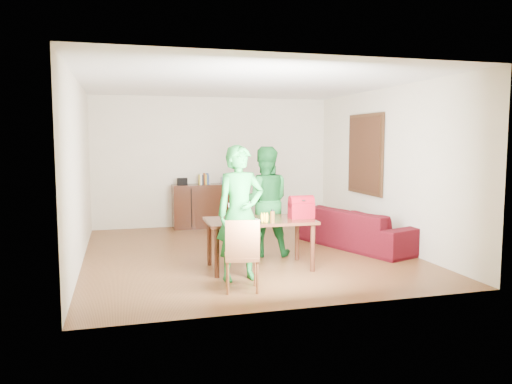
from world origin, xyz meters
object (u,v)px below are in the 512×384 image
object	(u,v)px
chair	(242,270)
laptop	(245,218)
red_bag	(301,209)
person_near	(240,213)
bottle	(272,216)
sofa	(358,228)
table	(260,225)
person_far	(264,201)

from	to	relation	value
chair	laptop	distance (m)	1.05
laptop	red_bag	bearing A→B (deg)	-12.39
person_near	red_bag	xyz separation A→B (m)	(1.00, 0.43, -0.05)
bottle	red_bag	size ratio (longest dim) A/B	0.53
red_bag	sofa	size ratio (longest dim) A/B	0.16
red_bag	sofa	distance (m)	1.77
laptop	sofa	distance (m)	2.47
chair	laptop	size ratio (longest dim) A/B	2.26
red_bag	sofa	world-z (taller)	red_bag
table	chair	bearing A→B (deg)	-115.61
red_bag	person_near	bearing A→B (deg)	-155.97
chair	person_far	distance (m)	1.99
person_near	red_bag	distance (m)	1.09
person_near	laptop	xyz separation A→B (m)	(0.18, 0.42, -0.13)
laptop	person_far	bearing A→B (deg)	44.66
person_far	laptop	distance (m)	0.98
chair	person_near	bearing A→B (deg)	89.27
bottle	person_near	bearing A→B (deg)	-163.34
laptop	sofa	bearing A→B (deg)	10.63
person_near	laptop	size ratio (longest dim) A/B	4.47
bottle	table	bearing A→B (deg)	103.23
person_far	bottle	size ratio (longest dim) A/B	9.35
person_near	bottle	xyz separation A→B (m)	(0.48, 0.14, -0.08)
person_far	red_bag	distance (m)	0.87
table	chair	xyz separation A→B (m)	(-0.50, -0.96, -0.36)
laptop	sofa	xyz separation A→B (m)	(2.22, 0.99, -0.42)
chair	bottle	size ratio (longest dim) A/B	4.84
red_bag	laptop	bearing A→B (deg)	-178.38
chair	sofa	size ratio (longest dim) A/B	0.40
chair	red_bag	distance (m)	1.53
laptop	bottle	size ratio (longest dim) A/B	2.14
person_far	table	bearing A→B (deg)	81.07
table	red_bag	distance (m)	0.64
laptop	red_bag	distance (m)	0.83
sofa	chair	bearing A→B (deg)	107.44
sofa	laptop	bearing A→B (deg)	94.37
red_bag	table	bearing A→B (deg)	175.73
laptop	red_bag	size ratio (longest dim) A/B	1.13
sofa	table	bearing A→B (deg)	95.20
person_near	red_bag	size ratio (longest dim) A/B	5.06
laptop	sofa	size ratio (longest dim) A/B	0.18
person_near	chair	bearing A→B (deg)	-107.94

